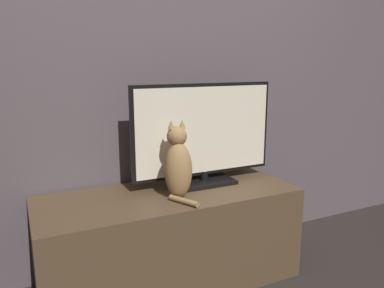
{
  "coord_description": "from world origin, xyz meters",
  "views": [
    {
      "loc": [
        -0.71,
        -0.83,
        1.21
      ],
      "look_at": [
        0.13,
        0.91,
        0.78
      ],
      "focal_mm": 35.0,
      "sensor_mm": 36.0,
      "label": 1
    }
  ],
  "objects": [
    {
      "name": "wall_back",
      "position": [
        0.0,
        1.22,
        1.3
      ],
      "size": [
        4.8,
        0.05,
        2.6
      ],
      "color": "#564C51",
      "rests_on": "ground_plane"
    },
    {
      "name": "tv",
      "position": [
        0.24,
        0.99,
        0.8
      ],
      "size": [
        0.84,
        0.2,
        0.57
      ],
      "color": "black",
      "rests_on": "tv_stand"
    },
    {
      "name": "cat",
      "position": [
        0.02,
        0.84,
        0.69
      ],
      "size": [
        0.16,
        0.26,
        0.4
      ],
      "rotation": [
        0.0,
        0.0,
        -0.14
      ],
      "color": "#997547",
      "rests_on": "tv_stand"
    },
    {
      "name": "tv_stand",
      "position": [
        0.0,
        0.91,
        0.26
      ],
      "size": [
        1.38,
        0.53,
        0.52
      ],
      "color": "brown",
      "rests_on": "ground_plane"
    }
  ]
}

